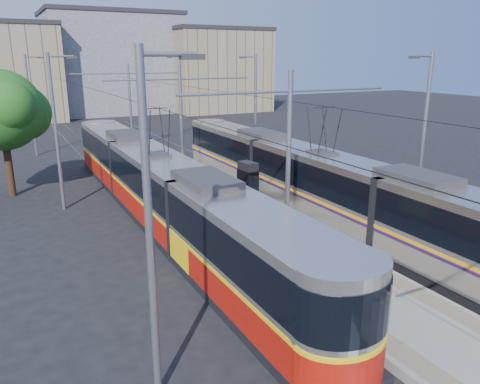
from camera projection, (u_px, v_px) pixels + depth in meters
ground at (445, 351)px, 12.82m from camera, size 160.00×160.00×0.00m
platform at (202, 193)px, 27.27m from camera, size 4.00×50.00×0.30m
tactile_strip_left at (178, 193)px, 26.58m from camera, size 0.70×50.00×0.01m
tactile_strip_right at (224, 187)px, 27.87m from camera, size 0.70×50.00×0.01m
rails at (202, 195)px, 27.30m from camera, size 8.71×70.00×0.03m
tram_left at (159, 188)px, 22.43m from camera, size 2.43×28.86×5.50m
tram_right at (321, 182)px, 22.87m from camera, size 2.43×29.12×5.50m
catenary at (222, 124)px, 23.63m from camera, size 9.20×70.00×7.00m
street_lamps at (176, 116)px, 29.56m from camera, size 15.18×38.22×8.00m
shelter at (248, 183)px, 23.99m from camera, size 0.77×1.13×2.34m
tree at (7, 111)px, 26.16m from camera, size 4.94×4.57×7.18m
building_centre at (112, 63)px, 68.09m from camera, size 18.36×14.28×13.98m
building_right at (217, 70)px, 69.48m from camera, size 14.28×10.20×11.95m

